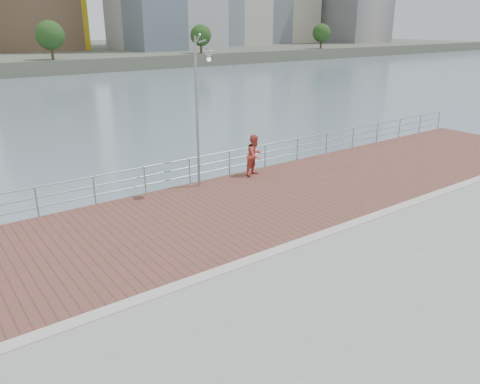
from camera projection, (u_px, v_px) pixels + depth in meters
water at (278, 308)px, 14.71m from camera, size 400.00×400.00×0.00m
seawall at (423, 372)px, 10.57m from camera, size 40.00×24.00×2.00m
brick_lane at (214, 214)px, 16.75m from camera, size 40.00×6.80×0.02m
curb at (279, 250)px, 14.01m from camera, size 40.00×0.40×0.06m
guardrail at (168, 172)px, 19.10m from camera, size 39.06×0.06×1.13m
street_lamp at (202, 87)px, 17.89m from camera, size 0.42×1.23×5.80m
bystander at (255, 155)px, 20.69m from camera, size 1.06×0.93×1.83m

